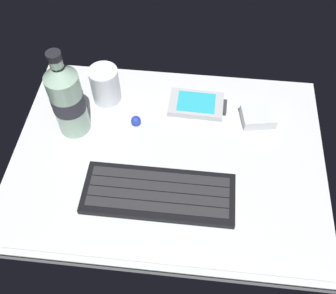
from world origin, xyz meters
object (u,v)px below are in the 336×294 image
(keyboard, at_px, (159,193))
(charger_block, at_px, (258,117))
(handheld_device, at_px, (197,104))
(water_bottle, at_px, (67,99))
(juice_cup, at_px, (105,86))
(trackball_mouse, at_px, (136,121))

(keyboard, relative_size, charger_block, 4.14)
(handheld_device, height_order, charger_block, charger_block)
(water_bottle, bearing_deg, handheld_device, 18.41)
(handheld_device, relative_size, charger_block, 1.85)
(juice_cup, distance_m, charger_block, 0.34)
(keyboard, height_order, trackball_mouse, trackball_mouse)
(juice_cup, distance_m, trackball_mouse, 0.11)
(keyboard, bearing_deg, water_bottle, 143.43)
(handheld_device, relative_size, water_bottle, 0.62)
(charger_block, height_order, trackball_mouse, charger_block)
(charger_block, bearing_deg, water_bottle, -171.40)
(handheld_device, bearing_deg, juice_cup, 178.84)
(juice_cup, relative_size, water_bottle, 0.41)
(water_bottle, xyz_separation_m, trackball_mouse, (0.13, 0.02, -0.08))
(handheld_device, bearing_deg, keyboard, -104.02)
(juice_cup, xyz_separation_m, charger_block, (0.34, -0.03, -0.03))
(juice_cup, bearing_deg, handheld_device, -1.16)
(charger_block, relative_size, trackball_mouse, 3.18)
(keyboard, xyz_separation_m, charger_block, (0.19, 0.21, 0.00))
(handheld_device, relative_size, juice_cup, 1.53)
(keyboard, bearing_deg, trackball_mouse, 112.38)
(charger_block, distance_m, trackball_mouse, 0.27)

